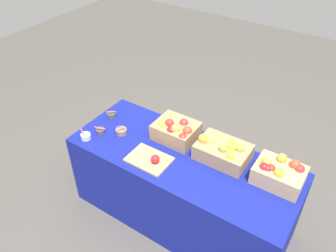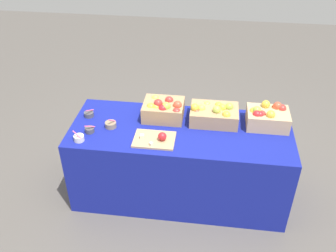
# 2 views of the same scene
# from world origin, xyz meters

# --- Properties ---
(ground_plane) EXTENTS (10.00, 10.00, 0.00)m
(ground_plane) POSITION_xyz_m (0.00, 0.00, 0.00)
(ground_plane) COLOR #56514C
(table) EXTENTS (1.90, 0.76, 0.74)m
(table) POSITION_xyz_m (0.00, 0.00, 0.37)
(table) COLOR navy
(table) RESTS_ON ground_plane
(apple_crate_left) EXTENTS (0.35, 0.26, 0.20)m
(apple_crate_left) POSITION_xyz_m (0.73, 0.15, 0.83)
(apple_crate_left) COLOR tan
(apple_crate_left) RESTS_ON table
(apple_crate_middle) EXTENTS (0.41, 0.29, 0.19)m
(apple_crate_middle) POSITION_xyz_m (0.27, 0.15, 0.82)
(apple_crate_middle) COLOR tan
(apple_crate_middle) RESTS_ON table
(apple_crate_right) EXTENTS (0.35, 0.29, 0.20)m
(apple_crate_right) POSITION_xyz_m (-0.17, 0.16, 0.83)
(apple_crate_right) COLOR tan
(apple_crate_right) RESTS_ON table
(cutting_board_front) EXTENTS (0.34, 0.25, 0.09)m
(cutting_board_front) POSITION_xyz_m (-0.19, -0.19, 0.76)
(cutting_board_front) COLOR tan
(cutting_board_front) RESTS_ON table
(sample_bowl_near) EXTENTS (0.09, 0.08, 0.09)m
(sample_bowl_near) POSITION_xyz_m (-0.76, -0.15, 0.76)
(sample_bowl_near) COLOR #4C4C51
(sample_bowl_near) RESTS_ON table
(sample_bowl_mid) EXTENTS (0.10, 0.10, 0.11)m
(sample_bowl_mid) POSITION_xyz_m (-0.60, -0.05, 0.77)
(sample_bowl_mid) COLOR gray
(sample_bowl_mid) RESTS_ON table
(sample_bowl_far) EXTENTS (0.09, 0.10, 0.09)m
(sample_bowl_far) POSITION_xyz_m (-0.84, 0.09, 0.76)
(sample_bowl_far) COLOR #4C4C51
(sample_bowl_far) RESTS_ON table
(sample_bowl_extra) EXTENTS (0.09, 0.08, 0.10)m
(sample_bowl_extra) POSITION_xyz_m (-0.81, -0.27, 0.77)
(sample_bowl_extra) COLOR silver
(sample_bowl_extra) RESTS_ON table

